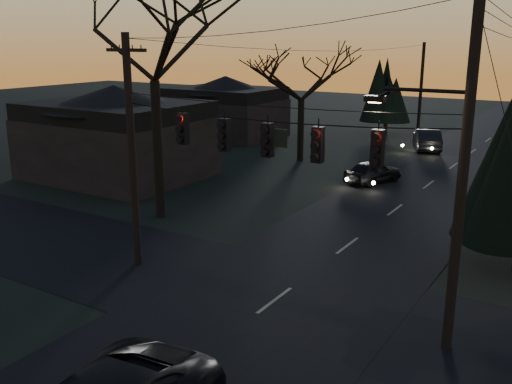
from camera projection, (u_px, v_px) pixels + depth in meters
The scene contains 13 objects.
main_road at pixel (381, 220), 26.81m from camera, with size 8.00×120.00×0.02m, color black.
cross_road at pixel (275, 301), 18.61m from camera, with size 60.00×7.00×0.02m, color black.
utility_pole_right at pixel (446, 347), 15.81m from camera, with size 5.00×0.30×10.00m, color black, non-canonical shape.
utility_pole_left at pixel (138, 264), 21.67m from camera, with size 1.80×0.30×8.50m, color black, non-canonical shape.
utility_pole_far_l at pixel (418, 134), 51.19m from camera, with size 0.30×0.30×8.00m, color black, non-canonical shape.
span_signal_assembly at pixel (269, 139), 17.35m from camera, with size 11.50×0.44×1.48m.
bare_tree_left at pixel (152, 21), 25.03m from camera, with size 9.55×9.55×12.91m.
bare_tree_dist at pixel (302, 75), 38.45m from camera, with size 6.34×6.34×8.47m.
evergreen_dist at pixel (387, 94), 50.19m from camera, with size 3.32×3.32×5.99m.
house_left_near at pixel (116, 132), 34.75m from camera, with size 10.00×8.00×5.60m.
house_left_far at pixel (226, 106), 49.45m from camera, with size 9.00×7.00×5.20m.
sedan_oncoming_a at pixel (373, 172), 33.61m from camera, with size 1.59×3.95×1.35m, color black.
sedan_oncoming_b at pixel (427, 140), 43.64m from camera, with size 1.70×4.88×1.61m, color black.
Camera 1 is at (8.49, -4.80, 8.28)m, focal length 40.00 mm.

